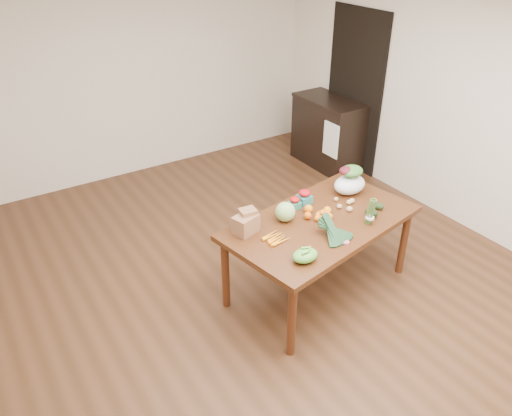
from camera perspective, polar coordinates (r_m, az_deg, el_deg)
floor at (r=4.84m, az=0.89°, el=-8.64°), size 6.00×6.00×0.00m
room_walls at (r=4.13m, az=1.04°, el=6.06°), size 5.02×6.02×2.70m
dining_table at (r=4.61m, az=7.19°, el=-5.35°), size 1.87×1.25×0.75m
doorway_dark at (r=6.87m, az=11.17°, el=12.95°), size 0.02×1.00×2.10m
cabinet at (r=7.02m, az=8.17°, el=8.54°), size 0.52×1.02×0.94m
dish_towel at (r=6.57m, az=8.55°, el=7.71°), size 0.02×0.28×0.45m
paper_bag at (r=4.15m, az=-1.18°, el=-1.66°), size 0.31×0.27×0.19m
cabbage at (r=4.33m, az=3.36°, el=-0.44°), size 0.18×0.18×0.18m
strawberry_basket_a at (r=4.54m, az=4.44°, el=0.51°), size 0.11×0.11×0.09m
strawberry_basket_b at (r=4.63m, az=5.55°, el=1.18°), size 0.14×0.14×0.11m
orange_a at (r=4.39m, az=5.94°, el=-0.87°), size 0.07×0.07×0.07m
orange_b at (r=4.48m, az=6.01°, el=-0.11°), size 0.08×0.08×0.08m
orange_c at (r=4.48m, az=8.14°, el=-0.27°), size 0.07×0.07×0.07m
mandarin_cluster at (r=4.41m, az=7.59°, el=-0.67°), size 0.21×0.21×0.09m
carrots at (r=4.11m, az=2.26°, el=-3.43°), size 0.25×0.22×0.03m
snap_pea_bag at (r=3.87m, az=5.63°, el=-5.41°), size 0.21×0.16×0.10m
kale_bunch at (r=4.13m, az=9.27°, el=-2.57°), size 0.39×0.45×0.16m
asparagus_bundle at (r=4.36m, az=12.96°, el=-0.39°), size 0.10×0.13×0.26m
potato_a at (r=4.59m, az=9.50°, el=0.19°), size 0.05×0.05×0.04m
potato_b at (r=4.56m, az=10.63°, el=-0.11°), size 0.06×0.05×0.05m
potato_c at (r=4.67m, az=10.59°, el=0.65°), size 0.05×0.05×0.04m
potato_d at (r=4.71m, az=9.13°, el=1.00°), size 0.04×0.04×0.04m
potato_e at (r=4.70m, az=10.90°, el=0.80°), size 0.05×0.05×0.05m
avocado_a at (r=4.52m, az=13.06°, el=-0.51°), size 0.11×0.14×0.08m
avocado_b at (r=4.65m, az=13.84°, el=0.21°), size 0.09×0.11×0.07m
salad_bag at (r=4.82m, az=10.68°, el=3.03°), size 0.36×0.30×0.25m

